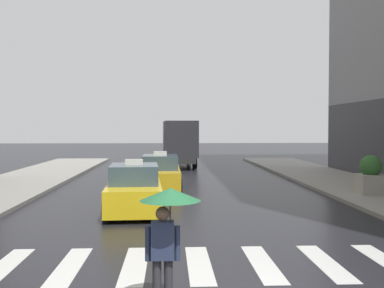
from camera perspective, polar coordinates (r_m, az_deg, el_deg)
crosswalk_markings at (r=10.16m, az=0.87°, el=-14.44°), size 11.30×2.80×0.01m
taxi_lead at (r=16.22m, az=-7.08°, el=-5.65°), size 2.11×4.62×1.80m
taxi_second at (r=21.59m, az=-3.89°, el=-3.73°), size 1.95×4.55×1.80m
box_truck at (r=34.25m, az=-1.60°, el=0.28°), size 2.57×7.63×3.35m
pedestrian_with_umbrella at (r=7.38m, az=-3.02°, el=-8.66°), size 0.96×0.96×1.94m
planter_mid_block at (r=20.70m, az=20.98°, el=-3.70°), size 1.10×1.10×1.60m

